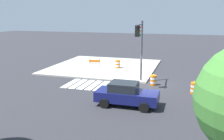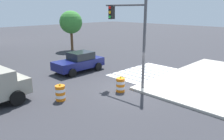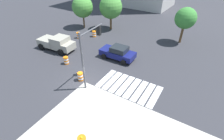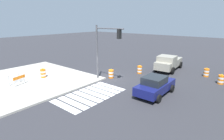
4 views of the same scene
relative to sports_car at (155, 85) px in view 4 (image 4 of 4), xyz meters
The scene contains 12 objects.
ground_plane 5.98m from the sports_car, 93.87° to the right, with size 120.00×120.00×0.00m, color #2D2D33.
sidewalk_corner 13.18m from the sports_car, 64.81° to the right, with size 12.00×12.00×0.15m, color #ADA89E.
crosswalk_stripes 5.52m from the sports_car, 48.77° to the right, with size 5.85×3.20×0.02m.
sports_car is the anchor object (origin of this frame).
pickup_truck 8.29m from the sports_car, 164.89° to the right, with size 5.28×2.64×1.92m.
traffic_barrel_near_corner 5.83m from the sports_car, 100.71° to the right, with size 0.56×0.56×1.02m.
traffic_barrel_crosswalk_end 8.53m from the sports_car, 164.92° to the left, with size 0.56×0.56×1.02m.
traffic_barrel_median_near 7.59m from the sports_car, 149.02° to the left, with size 0.56×0.56×1.02m.
traffic_barrel_median_far 6.19m from the sports_car, 137.31° to the right, with size 0.56×0.56×1.02m.
traffic_barrel_on_sidewalk 11.82m from the sports_car, 71.48° to the right, with size 0.56×0.56×1.02m.
construction_barricade 12.68m from the sports_car, 59.29° to the right, with size 1.41×1.11×1.00m.
traffic_light_pole 6.20m from the sports_car, 88.57° to the right, with size 0.51×3.29×5.50m.
Camera 4 is at (13.47, 11.92, 6.09)m, focal length 28.26 mm.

